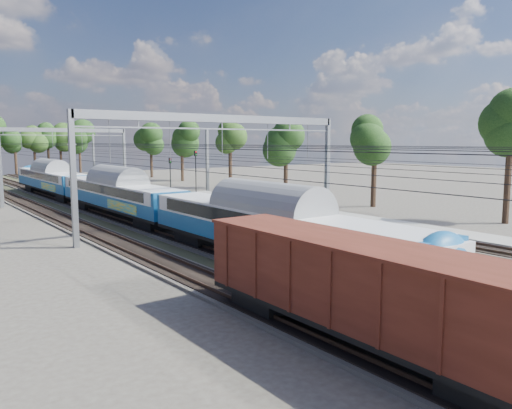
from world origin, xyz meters
TOP-DOWN VIEW (x-y plane):
  - track_bed at (-0.00, 45.00)m, footprint 21.00×130.00m
  - platform at (12.00, 20.00)m, footprint 3.00×70.00m
  - catenary at (0.33, 52.69)m, footprint 25.65×130.00m
  - tree_belt at (6.57, 91.54)m, footprint 40.79×99.05m
  - emu_train at (-4.50, 40.10)m, footprint 3.16×66.67m
  - freight_boxcar at (-9.00, 7.92)m, footprint 2.84×13.73m
  - worker at (4.73, 69.18)m, footprint 0.54×0.72m
  - signal_near at (4.83, 48.34)m, footprint 0.37×0.34m
  - signal_far at (11.35, 53.87)m, footprint 0.39×0.35m

SIDE VIEW (x-z plane):
  - track_bed at x=0.00m, z-range -0.07..0.27m
  - platform at x=12.00m, z-range 0.00..0.30m
  - worker at x=4.73m, z-range 0.00..1.78m
  - freight_boxcar at x=-9.00m, z-range 0.39..3.93m
  - emu_train at x=-4.50m, z-range 0.41..5.02m
  - signal_near at x=4.83m, z-range 0.68..5.78m
  - signal_far at x=11.35m, z-range 0.76..6.52m
  - catenary at x=0.33m, z-range 1.90..10.90m
  - tree_belt at x=6.57m, z-range 2.13..13.99m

